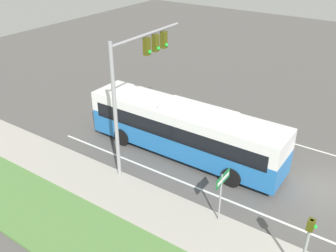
{
  "coord_description": "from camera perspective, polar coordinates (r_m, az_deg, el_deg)",
  "views": [
    {
      "loc": [
        -17.18,
        -2.05,
        11.9
      ],
      "look_at": [
        -1.4,
        8.72,
        1.63
      ],
      "focal_mm": 40.0,
      "sensor_mm": 36.0,
      "label": 1
    }
  ],
  "objects": [
    {
      "name": "bus",
      "position": [
        21.24,
        2.44,
        -0.33
      ],
      "size": [
        2.63,
        11.82,
        3.21
      ],
      "color": "#236BB7",
      "rests_on": "ground_plane"
    },
    {
      "name": "ground_plane",
      "position": [
        21.0,
        22.65,
        -8.82
      ],
      "size": [
        80.0,
        80.0,
        0.0
      ],
      "primitive_type": "plane",
      "color": "#565451"
    },
    {
      "name": "lane_divider_near",
      "position": [
        18.17,
        19.83,
        -14.74
      ],
      "size": [
        0.14,
        30.0,
        0.01
      ],
      "color": "silver",
      "rests_on": "ground_plane"
    },
    {
      "name": "pedestrian_signal",
      "position": [
        14.87,
        20.5,
        -15.89
      ],
      "size": [
        0.28,
        0.34,
        2.88
      ],
      "color": "#939399",
      "rests_on": "ground_plane"
    },
    {
      "name": "street_sign",
      "position": [
        16.61,
        8.18,
        -9.37
      ],
      "size": [
        1.24,
        0.08,
        2.6
      ],
      "color": "#939399",
      "rests_on": "ground_plane"
    },
    {
      "name": "signal_gantry",
      "position": [
        19.18,
        -4.76,
        8.08
      ],
      "size": [
        5.6,
        0.41,
        7.34
      ],
      "color": "#939399",
      "rests_on": "ground_plane"
    }
  ]
}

